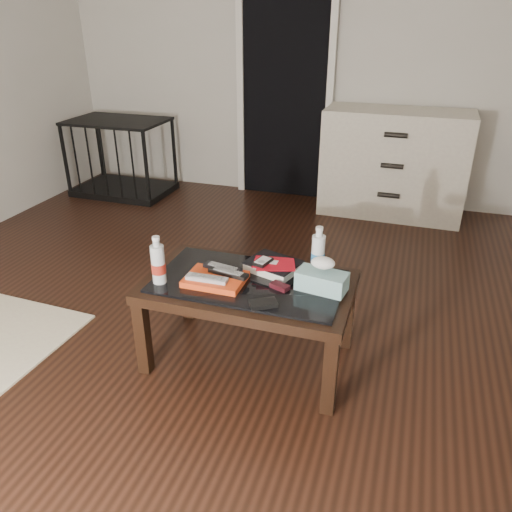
{
  "coord_description": "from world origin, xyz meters",
  "views": [
    {
      "loc": [
        0.81,
        -2.12,
        1.63
      ],
      "look_at": [
        0.13,
        -0.04,
        0.55
      ],
      "focal_mm": 35.0,
      "sensor_mm": 36.0,
      "label": 1
    }
  ],
  "objects": [
    {
      "name": "wallet",
      "position": [
        0.26,
        -0.33,
        0.47
      ],
      "size": [
        0.14,
        0.12,
        0.02
      ],
      "primitive_type": "cube",
      "rotation": [
        0.0,
        0.0,
        0.55
      ],
      "color": "black",
      "rests_on": "coffee_table"
    },
    {
      "name": "textbook",
      "position": [
        0.21,
        0.01,
        0.48
      ],
      "size": [
        0.3,
        0.27,
        0.05
      ],
      "primitive_type": "cube",
      "rotation": [
        0.0,
        0.0,
        -0.3
      ],
      "color": "black",
      "rests_on": "coffee_table"
    },
    {
      "name": "doorway",
      "position": [
        -0.4,
        2.47,
        1.02
      ],
      "size": [
        0.9,
        0.08,
        2.07
      ],
      "color": "black",
      "rests_on": "ground"
    },
    {
      "name": "ipod",
      "position": [
        0.16,
        -0.03,
        0.52
      ],
      "size": [
        0.09,
        0.12,
        0.02
      ],
      "primitive_type": "cube",
      "rotation": [
        0.0,
        0.0,
        -0.26
      ],
      "color": "black",
      "rests_on": "dvd_mailers"
    },
    {
      "name": "water_bottle_left",
      "position": [
        -0.28,
        -0.27,
        0.58
      ],
      "size": [
        0.07,
        0.07,
        0.24
      ],
      "primitive_type": "cylinder",
      "rotation": [
        0.0,
        0.0,
        0.01
      ],
      "color": "silver",
      "rests_on": "coffee_table"
    },
    {
      "name": "tissue_box",
      "position": [
        0.48,
        -0.11,
        0.51
      ],
      "size": [
        0.25,
        0.15,
        0.09
      ],
      "primitive_type": "cube",
      "rotation": [
        0.0,
        0.0,
        -0.15
      ],
      "color": "teal",
      "rests_on": "coffee_table"
    },
    {
      "name": "coffee_table",
      "position": [
        0.12,
        -0.13,
        0.4
      ],
      "size": [
        1.0,
        0.6,
        0.46
      ],
      "color": "black",
      "rests_on": "ground"
    },
    {
      "name": "flip_phone",
      "position": [
        0.29,
        -0.16,
        0.47
      ],
      "size": [
        0.1,
        0.08,
        0.02
      ],
      "primitive_type": "cube",
      "rotation": [
        0.0,
        0.0,
        -0.38
      ],
      "color": "black",
      "rests_on": "coffee_table"
    },
    {
      "name": "remote_black_front",
      "position": [
        0.03,
        -0.16,
        0.5
      ],
      "size": [
        0.21,
        0.08,
        0.02
      ],
      "primitive_type": "cube",
      "rotation": [
        0.0,
        0.0,
        -0.17
      ],
      "color": "black",
      "rests_on": "magazines"
    },
    {
      "name": "water_bottle_right",
      "position": [
        0.42,
        0.07,
        0.58
      ],
      "size": [
        0.07,
        0.07,
        0.24
      ],
      "primitive_type": "cylinder",
      "rotation": [
        0.0,
        0.0,
        -0.06
      ],
      "color": "white",
      "rests_on": "coffee_table"
    },
    {
      "name": "room_shell",
      "position": [
        0.0,
        0.0,
        1.62
      ],
      "size": [
        5.0,
        5.0,
        5.0
      ],
      "color": "beige",
      "rests_on": "ground"
    },
    {
      "name": "pet_crate",
      "position": [
        -1.9,
        2.0,
        0.23
      ],
      "size": [
        0.91,
        0.61,
        0.71
      ],
      "rotation": [
        0.0,
        0.0,
        -0.01
      ],
      "color": "black",
      "rests_on": "ground"
    },
    {
      "name": "ground",
      "position": [
        0.0,
        0.0,
        0.0
      ],
      "size": [
        5.0,
        5.0,
        0.0
      ],
      "primitive_type": "plane",
      "color": "black",
      "rests_on": "ground"
    },
    {
      "name": "remote_black_back",
      "position": [
        -0.01,
        -0.12,
        0.5
      ],
      "size": [
        0.21,
        0.09,
        0.02
      ],
      "primitive_type": "cube",
      "rotation": [
        0.0,
        0.0,
        -0.18
      ],
      "color": "black",
      "rests_on": "magazines"
    },
    {
      "name": "magazines",
      "position": [
        -0.02,
        -0.19,
        0.48
      ],
      "size": [
        0.28,
        0.21,
        0.03
      ],
      "primitive_type": "cube",
      "rotation": [
        0.0,
        0.0,
        -0.0
      ],
      "color": "red",
      "rests_on": "coffee_table"
    },
    {
      "name": "dvd_mailers",
      "position": [
        0.21,
        -0.01,
        0.51
      ],
      "size": [
        0.21,
        0.16,
        0.01
      ],
      "primitive_type": "cube",
      "rotation": [
        0.0,
        0.0,
        0.14
      ],
      "color": "#AA0B18",
      "rests_on": "textbook"
    },
    {
      "name": "dresser",
      "position": [
        0.64,
        2.23,
        0.45
      ],
      "size": [
        1.21,
        0.54,
        0.9
      ],
      "rotation": [
        0.0,
        0.0,
        -0.02
      ],
      "color": "beige",
      "rests_on": "ground"
    },
    {
      "name": "remote_silver",
      "position": [
        -0.05,
        -0.24,
        0.5
      ],
      "size": [
        0.2,
        0.05,
        0.02
      ],
      "primitive_type": "cube",
      "rotation": [
        0.0,
        0.0,
        0.02
      ],
      "color": "#A5A5A9",
      "rests_on": "magazines"
    }
  ]
}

